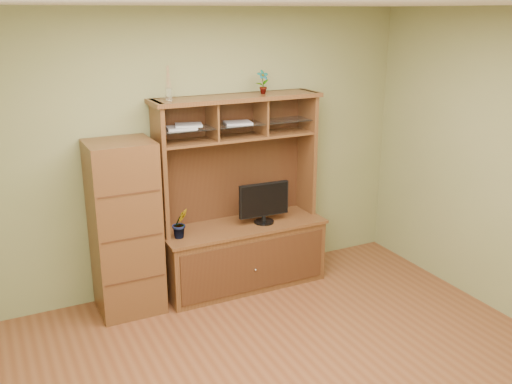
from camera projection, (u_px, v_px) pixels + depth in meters
room at (301, 216)px, 3.80m from camera, size 4.54×4.04×2.74m
media_hutch at (241, 235)px, 5.68m from camera, size 1.66×0.61×1.90m
monitor at (264, 202)px, 5.59m from camera, size 0.51×0.20×0.41m
orchid_plant at (180, 223)px, 5.25m from camera, size 0.17×0.15×0.28m
top_plant at (263, 82)px, 5.41m from camera, size 0.12×0.08×0.22m
reed_diffuser at (169, 87)px, 5.01m from camera, size 0.06×0.06×0.30m
magazines at (202, 125)px, 5.25m from camera, size 0.85×0.25×0.04m
side_cabinet at (125, 228)px, 5.10m from camera, size 0.57×0.52×1.59m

